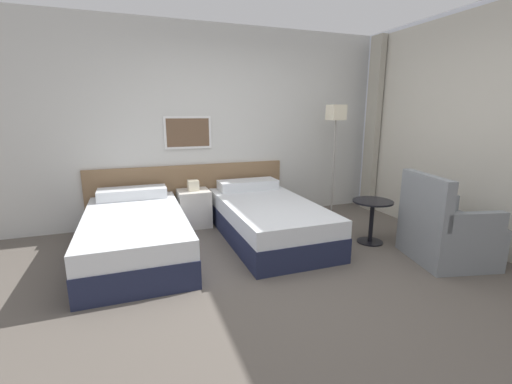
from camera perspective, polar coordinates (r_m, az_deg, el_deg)
ground_plane at (r=3.32m, az=5.48°, el=-14.38°), size 16.00×16.00×0.00m
wall_headboard at (r=5.00m, az=-5.51°, el=10.43°), size 10.00×0.10×2.70m
wall_window at (r=4.49m, az=35.18°, el=8.35°), size 0.21×4.66×2.70m
bed_near_door at (r=3.99m, az=-19.44°, el=-6.49°), size 1.04×2.01×0.59m
bed_near_window at (r=4.27m, az=1.87°, el=-4.44°), size 1.04×2.01×0.59m
nightstand at (r=4.76m, az=-10.26°, el=-2.56°), size 0.42×0.39×0.64m
floor_lamp at (r=5.09m, az=13.11°, el=10.66°), size 0.24×0.24×1.64m
side_table at (r=4.28m, az=18.77°, el=-3.36°), size 0.47×0.47×0.52m
armchair at (r=4.11m, az=29.00°, el=-6.01°), size 0.87×0.91×0.92m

